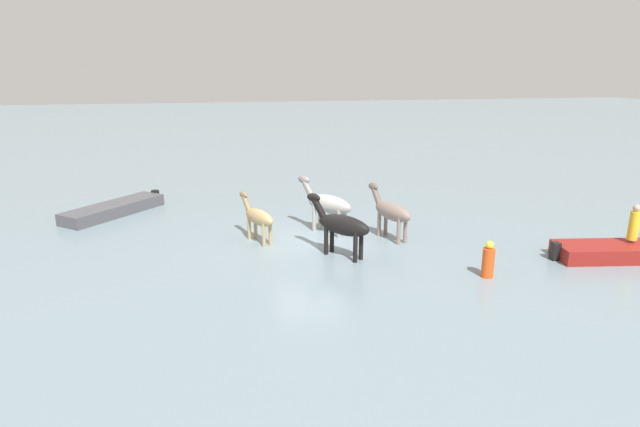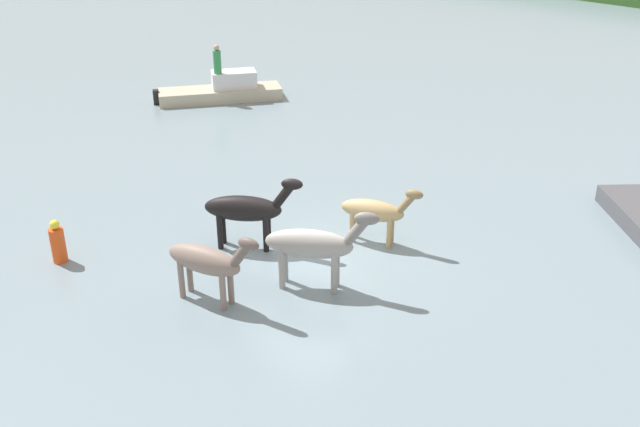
{
  "view_description": "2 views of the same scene",
  "coord_description": "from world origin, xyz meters",
  "px_view_note": "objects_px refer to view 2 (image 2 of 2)",
  "views": [
    {
      "loc": [
        -17.68,
        3.13,
        6.13
      ],
      "look_at": [
        0.97,
        -0.57,
        0.75
      ],
      "focal_mm": 29.46,
      "sensor_mm": 36.0,
      "label": 1
    },
    {
      "loc": [
        11.51,
        -10.44,
        8.86
      ],
      "look_at": [
        -0.23,
        0.42,
        1.1
      ],
      "focal_mm": 40.15,
      "sensor_mm": 36.0,
      "label": 2
    }
  ],
  "objects_px": {
    "horse_chestnut_trailing": "(375,211)",
    "person_helmsman_aft": "(217,60)",
    "buoy_channel_marker": "(58,243)",
    "boat_tender_starboard": "(223,92)",
    "horse_gray_outer": "(313,244)",
    "horse_pinto_flank": "(207,261)",
    "horse_rear_stallion": "(247,209)"
  },
  "relations": [
    {
      "from": "horse_chestnut_trailing",
      "to": "person_helmsman_aft",
      "type": "xyz_separation_m",
      "value": [
        -12.96,
        4.33,
        0.83
      ]
    },
    {
      "from": "person_helmsman_aft",
      "to": "horse_chestnut_trailing",
      "type": "bearing_deg",
      "value": -18.49
    },
    {
      "from": "buoy_channel_marker",
      "to": "boat_tender_starboard",
      "type": "bearing_deg",
      "value": 127.42
    },
    {
      "from": "horse_gray_outer",
      "to": "horse_pinto_flank",
      "type": "distance_m",
      "value": 2.41
    },
    {
      "from": "horse_rear_stallion",
      "to": "horse_chestnut_trailing",
      "type": "xyz_separation_m",
      "value": [
        2.05,
        2.56,
        -0.17
      ]
    },
    {
      "from": "horse_rear_stallion",
      "to": "horse_chestnut_trailing",
      "type": "height_order",
      "value": "horse_rear_stallion"
    },
    {
      "from": "buoy_channel_marker",
      "to": "person_helmsman_aft",
      "type": "bearing_deg",
      "value": 127.63
    },
    {
      "from": "horse_gray_outer",
      "to": "horse_chestnut_trailing",
      "type": "relative_size",
      "value": 1.14
    },
    {
      "from": "horse_pinto_flank",
      "to": "buoy_channel_marker",
      "type": "xyz_separation_m",
      "value": [
        -4.04,
        -1.69,
        -0.52
      ]
    },
    {
      "from": "buoy_channel_marker",
      "to": "horse_pinto_flank",
      "type": "bearing_deg",
      "value": 22.74
    },
    {
      "from": "horse_chestnut_trailing",
      "to": "buoy_channel_marker",
      "type": "height_order",
      "value": "horse_chestnut_trailing"
    },
    {
      "from": "horse_rear_stallion",
      "to": "horse_chestnut_trailing",
      "type": "bearing_deg",
      "value": 11.26
    },
    {
      "from": "horse_chestnut_trailing",
      "to": "horse_pinto_flank",
      "type": "xyz_separation_m",
      "value": [
        -0.6,
        -4.76,
        0.12
      ]
    },
    {
      "from": "horse_rear_stallion",
      "to": "horse_gray_outer",
      "type": "xyz_separation_m",
      "value": [
        2.58,
        -0.08,
        0.03
      ]
    },
    {
      "from": "boat_tender_starboard",
      "to": "person_helmsman_aft",
      "type": "height_order",
      "value": "person_helmsman_aft"
    },
    {
      "from": "horse_pinto_flank",
      "to": "horse_gray_outer",
      "type": "bearing_deg",
      "value": 42.09
    },
    {
      "from": "horse_gray_outer",
      "to": "buoy_channel_marker",
      "type": "relative_size",
      "value": 2.06
    },
    {
      "from": "horse_gray_outer",
      "to": "boat_tender_starboard",
      "type": "distance_m",
      "value": 15.48
    },
    {
      "from": "horse_pinto_flank",
      "to": "buoy_channel_marker",
      "type": "relative_size",
      "value": 2.1
    },
    {
      "from": "boat_tender_starboard",
      "to": "person_helmsman_aft",
      "type": "relative_size",
      "value": 4.3
    },
    {
      "from": "horse_gray_outer",
      "to": "horse_rear_stallion",
      "type": "bearing_deg",
      "value": 141.48
    },
    {
      "from": "horse_gray_outer",
      "to": "buoy_channel_marker",
      "type": "height_order",
      "value": "horse_gray_outer"
    },
    {
      "from": "boat_tender_starboard",
      "to": "horse_chestnut_trailing",
      "type": "bearing_deg",
      "value": -79.62
    },
    {
      "from": "boat_tender_starboard",
      "to": "horse_rear_stallion",
      "type": "bearing_deg",
      "value": -93.2
    },
    {
      "from": "buoy_channel_marker",
      "to": "horse_rear_stallion",
      "type": "bearing_deg",
      "value": 56.34
    },
    {
      "from": "horse_pinto_flank",
      "to": "person_helmsman_aft",
      "type": "xyz_separation_m",
      "value": [
        -12.36,
        9.1,
        0.72
      ]
    },
    {
      "from": "horse_rear_stallion",
      "to": "horse_gray_outer",
      "type": "bearing_deg",
      "value": -41.88
    },
    {
      "from": "person_helmsman_aft",
      "to": "boat_tender_starboard",
      "type": "bearing_deg",
      "value": 118.37
    },
    {
      "from": "boat_tender_starboard",
      "to": "person_helmsman_aft",
      "type": "xyz_separation_m",
      "value": [
        0.15,
        -0.28,
        1.43
      ]
    },
    {
      "from": "horse_pinto_flank",
      "to": "buoy_channel_marker",
      "type": "distance_m",
      "value": 4.41
    },
    {
      "from": "horse_gray_outer",
      "to": "person_helmsman_aft",
      "type": "height_order",
      "value": "person_helmsman_aft"
    },
    {
      "from": "boat_tender_starboard",
      "to": "horse_gray_outer",
      "type": "bearing_deg",
      "value": -88.23
    }
  ]
}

